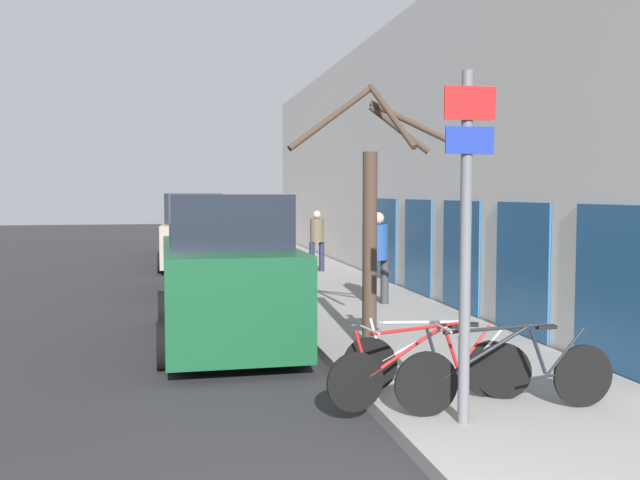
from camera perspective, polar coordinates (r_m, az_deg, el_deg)
name	(u,v)px	position (r m, az deg, el deg)	size (l,w,h in m)	color
ground_plane	(222,305)	(15.09, -7.83, -5.15)	(80.00, 80.00, 0.00)	#28282B
sidewalk_curb	(317,282)	(18.19, -0.26, -3.35)	(3.20, 32.00, 0.15)	gray
building_facade	(384,158)	(18.44, 5.14, 6.54)	(0.23, 32.00, 6.50)	silver
signpost	(466,234)	(6.79, 11.60, 0.51)	(0.50, 0.13, 3.31)	#595B60
bicycle_0	(506,374)	(7.46, 14.69, -10.33)	(2.32, 0.44, 0.89)	black
bicycle_1	(425,369)	(7.57, 8.37, -10.19)	(2.15, 0.49, 0.84)	black
bicycle_2	(435,362)	(7.91, 9.19, -9.62)	(1.86, 0.86, 0.83)	black
parked_car_0	(226,275)	(11.07, -7.54, -2.83)	(2.12, 4.79, 2.31)	#144728
parked_car_1	(212,248)	(17.18, -8.65, -0.60)	(2.22, 4.68, 2.26)	navy
parked_car_2	(195,234)	(22.53, -10.00, 0.45)	(2.26, 4.75, 2.32)	gray
parked_car_3	(194,227)	(27.93, -10.04, 1.02)	(2.07, 4.25, 2.26)	maroon
pedestrian_near	(378,251)	(14.00, 4.66, -0.90)	(0.47, 0.40, 1.81)	#333338
pedestrian_far	(317,236)	(19.82, -0.26, 0.30)	(0.44, 0.38, 1.70)	#1E2338
street_tree	(373,221)	(9.76, 4.29, 1.49)	(2.64, 1.13, 3.66)	#3D2D23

